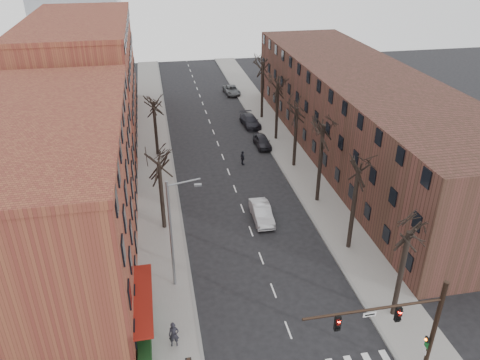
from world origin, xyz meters
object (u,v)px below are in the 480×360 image
silver_sedan (262,213)px  parked_car_near (262,141)px  parked_car_mid (250,121)px  pedestrian_a (174,335)px

silver_sedan → parked_car_near: 16.81m
parked_car_mid → pedestrian_a: (-12.93, -37.22, 0.33)m
parked_car_near → pedestrian_a: pedestrian_a is taller
pedestrian_a → parked_car_mid: bearing=74.6°
parked_car_near → pedestrian_a: 32.69m
parked_car_mid → pedestrian_a: size_ratio=2.76×
silver_sedan → pedestrian_a: size_ratio=2.50×
silver_sedan → parked_car_near: (3.94, 16.34, -0.04)m
parked_car_near → parked_car_mid: bearing=88.6°
silver_sedan → parked_car_mid: size_ratio=0.91×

